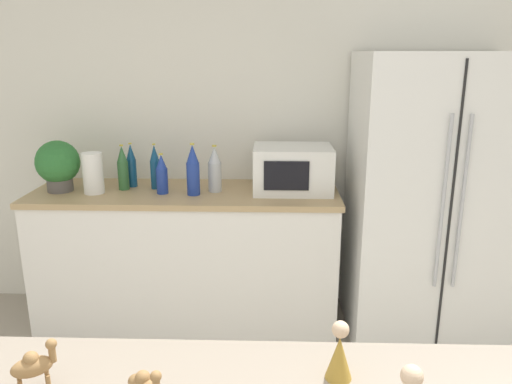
% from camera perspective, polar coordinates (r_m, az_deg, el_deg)
% --- Properties ---
extents(wall_back, '(8.00, 0.06, 2.55)m').
position_cam_1_polar(wall_back, '(3.35, -0.20, 8.04)').
color(wall_back, silver).
rests_on(wall_back, ground_plane).
extents(back_counter, '(1.91, 0.63, 0.89)m').
position_cam_1_polar(back_counter, '(3.29, -7.80, -7.27)').
color(back_counter, white).
rests_on(back_counter, ground_plane).
extents(refrigerator, '(0.92, 0.74, 1.73)m').
position_cam_1_polar(refrigerator, '(3.19, 19.21, -0.82)').
color(refrigerator, white).
rests_on(refrigerator, ground_plane).
extents(potted_plant, '(0.27, 0.27, 0.32)m').
position_cam_1_polar(potted_plant, '(3.30, -21.70, 2.96)').
color(potted_plant, '#595451').
rests_on(potted_plant, back_counter).
extents(paper_towel_roll, '(0.12, 0.12, 0.25)m').
position_cam_1_polar(paper_towel_roll, '(3.19, -18.14, 2.06)').
color(paper_towel_roll, white).
rests_on(paper_towel_roll, back_counter).
extents(microwave, '(0.48, 0.37, 0.28)m').
position_cam_1_polar(microwave, '(3.09, 4.20, 2.65)').
color(microwave, white).
rests_on(microwave, back_counter).
extents(back_bottle_0, '(0.07, 0.07, 0.29)m').
position_cam_1_polar(back_bottle_0, '(3.22, -14.98, 2.64)').
color(back_bottle_0, '#2D6033').
rests_on(back_bottle_0, back_counter).
extents(back_bottle_1, '(0.08, 0.08, 0.32)m').
position_cam_1_polar(back_bottle_1, '(3.02, -7.22, 2.46)').
color(back_bottle_1, navy).
rests_on(back_bottle_1, back_counter).
extents(back_bottle_2, '(0.06, 0.06, 0.29)m').
position_cam_1_polar(back_bottle_2, '(3.20, -11.47, 2.79)').
color(back_bottle_2, navy).
rests_on(back_bottle_2, back_counter).
extents(back_bottle_3, '(0.07, 0.07, 0.25)m').
position_cam_1_polar(back_bottle_3, '(3.08, -10.71, 1.97)').
color(back_bottle_3, navy).
rests_on(back_bottle_3, back_counter).
extents(back_bottle_4, '(0.08, 0.08, 0.29)m').
position_cam_1_polar(back_bottle_4, '(3.08, -4.74, 2.58)').
color(back_bottle_4, '#B2B7BC').
rests_on(back_bottle_4, back_counter).
extents(back_bottle_5, '(0.06, 0.06, 0.28)m').
position_cam_1_polar(back_bottle_5, '(3.28, -14.05, 2.92)').
color(back_bottle_5, navy).
rests_on(back_bottle_5, back_counter).
extents(camel_figurine, '(0.10, 0.08, 0.12)m').
position_cam_1_polar(camel_figurine, '(1.24, -24.04, -17.62)').
color(camel_figurine, olive).
rests_on(camel_figurine, bar_counter).
extents(wise_man_figurine_crimson, '(0.06, 0.06, 0.14)m').
position_cam_1_polar(wise_man_figurine_crimson, '(1.21, 9.50, -17.79)').
color(wise_man_figurine_crimson, '#B28933').
rests_on(wise_man_figurine_crimson, bar_counter).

